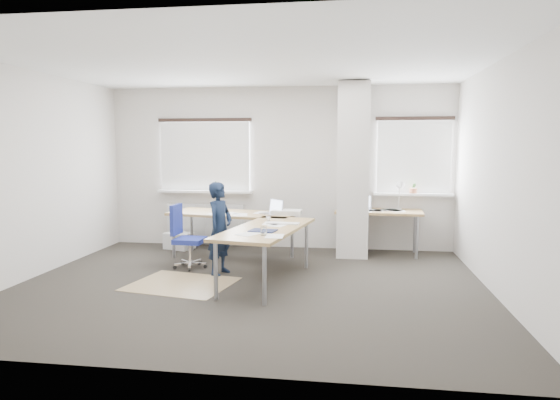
# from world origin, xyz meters

# --- Properties ---
(ground) EXTENTS (6.00, 6.00, 0.00)m
(ground) POSITION_xyz_m (0.00, 0.00, 0.00)
(ground) COLOR black
(ground) RESTS_ON ground
(room_shell) EXTENTS (6.04, 5.04, 2.82)m
(room_shell) POSITION_xyz_m (0.18, 0.45, 1.75)
(room_shell) COLOR beige
(room_shell) RESTS_ON ground
(floor_mat) EXTENTS (1.44, 1.28, 0.01)m
(floor_mat) POSITION_xyz_m (-0.89, -0.07, 0.00)
(floor_mat) COLOR #947A51
(floor_mat) RESTS_ON ground
(white_crate) EXTENTS (0.55, 0.46, 0.28)m
(white_crate) POSITION_xyz_m (-1.68, 2.08, 0.14)
(white_crate) COLOR white
(white_crate) RESTS_ON ground
(desk_main) EXTENTS (2.40, 2.98, 0.96)m
(desk_main) POSITION_xyz_m (-0.15, 0.87, 0.69)
(desk_main) COLOR olive
(desk_main) RESTS_ON ground
(desk_side) EXTENTS (1.44, 0.79, 1.22)m
(desk_side) POSITION_xyz_m (1.74, 2.15, 0.69)
(desk_side) COLOR olive
(desk_side) RESTS_ON ground
(task_chair) EXTENTS (0.51, 0.50, 0.94)m
(task_chair) POSITION_xyz_m (-1.09, 0.79, 0.26)
(task_chair) COLOR navy
(task_chair) RESTS_ON ground
(person) EXTENTS (0.43, 0.54, 1.29)m
(person) POSITION_xyz_m (-0.52, 0.52, 0.65)
(person) COLOR black
(person) RESTS_ON ground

